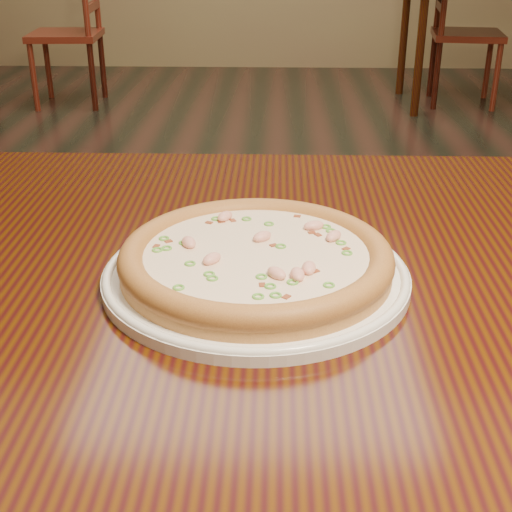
{
  "coord_description": "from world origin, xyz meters",
  "views": [
    {
      "loc": [
        0.12,
        -1.34,
        1.1
      ],
      "look_at": [
        0.1,
        -0.66,
        0.78
      ],
      "focal_mm": 50.0,
      "sensor_mm": 36.0,
      "label": 1
    }
  ],
  "objects_px": {
    "hero_table": "(358,337)",
    "plate": "(256,274)",
    "chair_b": "(74,34)",
    "chair_c": "(458,33)",
    "pizza": "(256,258)"
  },
  "relations": [
    {
      "from": "pizza",
      "to": "chair_b",
      "type": "distance_m",
      "value": 4.1
    },
    {
      "from": "pizza",
      "to": "chair_b",
      "type": "relative_size",
      "value": 0.31
    },
    {
      "from": "hero_table",
      "to": "plate",
      "type": "relative_size",
      "value": 3.67
    },
    {
      "from": "hero_table",
      "to": "plate",
      "type": "height_order",
      "value": "plate"
    },
    {
      "from": "hero_table",
      "to": "chair_b",
      "type": "xyz_separation_m",
      "value": [
        -1.37,
        3.84,
        -0.21
      ]
    },
    {
      "from": "hero_table",
      "to": "pizza",
      "type": "height_order",
      "value": "pizza"
    },
    {
      "from": "chair_c",
      "to": "chair_b",
      "type": "bearing_deg",
      "value": -177.72
    },
    {
      "from": "hero_table",
      "to": "chair_b",
      "type": "bearing_deg",
      "value": 109.7
    },
    {
      "from": "chair_b",
      "to": "chair_c",
      "type": "bearing_deg",
      "value": 2.28
    },
    {
      "from": "plate",
      "to": "chair_c",
      "type": "xyz_separation_m",
      "value": [
        1.15,
        3.99,
        -0.32
      ]
    },
    {
      "from": "hero_table",
      "to": "chair_b",
      "type": "height_order",
      "value": "chair_b"
    },
    {
      "from": "pizza",
      "to": "chair_c",
      "type": "height_order",
      "value": "chair_c"
    },
    {
      "from": "plate",
      "to": "hero_table",
      "type": "bearing_deg",
      "value": 22.62
    },
    {
      "from": "plate",
      "to": "pizza",
      "type": "xyz_separation_m",
      "value": [
        0.0,
        0.0,
        0.02
      ]
    },
    {
      "from": "hero_table",
      "to": "chair_c",
      "type": "xyz_separation_m",
      "value": [
        1.03,
        3.94,
        -0.21
      ]
    }
  ]
}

